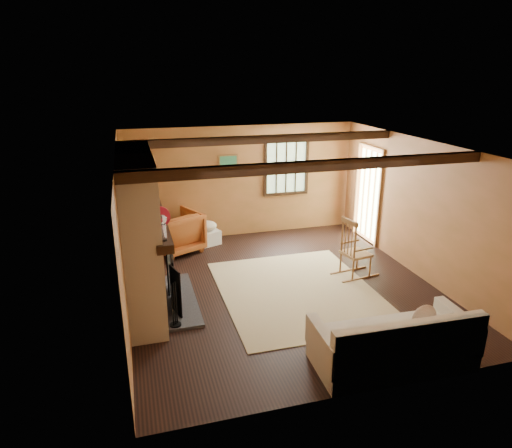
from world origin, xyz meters
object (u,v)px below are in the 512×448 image
object	(u,v)px
sofa	(395,346)
armchair	(176,232)
fireplace	(142,240)
laundry_basket	(207,237)
rocking_chair	(354,252)

from	to	relation	value
sofa	armchair	bearing A→B (deg)	117.59
fireplace	laundry_basket	distance (m)	2.86
laundry_basket	sofa	bearing A→B (deg)	-72.31
fireplace	laundry_basket	size ratio (longest dim) A/B	4.80
laundry_basket	armchair	size ratio (longest dim) A/B	0.55
armchair	sofa	bearing A→B (deg)	90.72
rocking_chair	armchair	world-z (taller)	rocking_chair
sofa	laundry_basket	size ratio (longest dim) A/B	4.00
sofa	laundry_basket	distance (m)	4.98
armchair	laundry_basket	bearing A→B (deg)	173.66
fireplace	rocking_chair	world-z (taller)	fireplace
sofa	laundry_basket	bearing A→B (deg)	109.62
rocking_chair	sofa	xyz separation A→B (m)	(-0.74, -2.51, -0.17)
rocking_chair	sofa	size ratio (longest dim) A/B	0.54
fireplace	sofa	size ratio (longest dim) A/B	1.20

